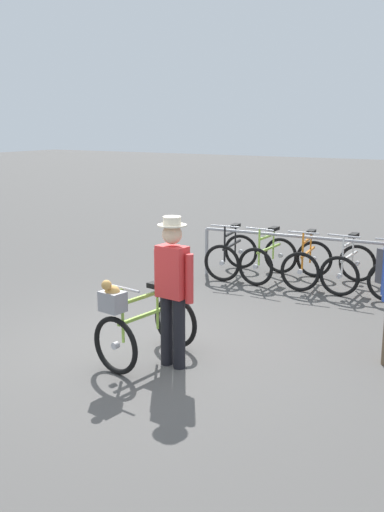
% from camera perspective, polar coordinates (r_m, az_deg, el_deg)
% --- Properties ---
extents(ground_plane, '(80.00, 80.00, 0.00)m').
position_cam_1_polar(ground_plane, '(7.34, -4.76, -8.98)').
color(ground_plane, '#514F4C').
extents(bike_rack_rail, '(3.90, 0.39, 0.88)m').
position_cam_1_polar(bike_rack_rail, '(10.02, 11.48, 0.83)').
color(bike_rack_rail, '#99999E').
rests_on(bike_rack_rail, ground).
extents(racked_bike_black, '(0.81, 1.20, 0.98)m').
position_cam_1_polar(racked_bike_black, '(10.72, 3.87, 0.09)').
color(racked_bike_black, black).
rests_on(racked_bike_black, ground).
extents(racked_bike_lime, '(0.69, 1.10, 0.97)m').
position_cam_1_polar(racked_bike_lime, '(10.48, 7.41, -0.28)').
color(racked_bike_lime, black).
rests_on(racked_bike_lime, ground).
extents(racked_bike_orange, '(0.79, 1.17, 0.97)m').
position_cam_1_polar(racked_bike_orange, '(10.29, 11.10, -0.66)').
color(racked_bike_orange, black).
rests_on(racked_bike_orange, ground).
extents(racked_bike_white, '(0.66, 1.10, 0.97)m').
position_cam_1_polar(racked_bike_white, '(10.13, 14.91, -1.06)').
color(racked_bike_white, black).
rests_on(racked_bike_white, ground).
extents(featured_bicycle, '(0.80, 1.24, 1.09)m').
position_cam_1_polar(featured_bicycle, '(6.79, -5.09, -6.46)').
color(featured_bicycle, black).
rests_on(featured_bicycle, ground).
extents(person_with_featured_bike, '(0.53, 0.32, 1.72)m').
position_cam_1_polar(person_with_featured_bike, '(6.55, -1.89, -2.90)').
color(person_with_featured_bike, black).
rests_on(person_with_featured_bike, ground).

